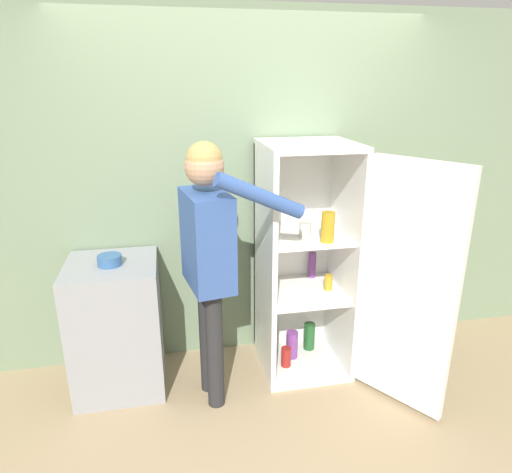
{
  "coord_description": "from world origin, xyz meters",
  "views": [
    {
      "loc": [
        -0.58,
        -2.26,
        2.08
      ],
      "look_at": [
        -0.0,
        0.62,
        1.05
      ],
      "focal_mm": 32.0,
      "sensor_mm": 36.0,
      "label": 1
    }
  ],
  "objects": [
    {
      "name": "wall_back",
      "position": [
        0.0,
        0.98,
        1.27
      ],
      "size": [
        7.0,
        0.06,
        2.55
      ],
      "color": "gray",
      "rests_on": "ground_plane"
    },
    {
      "name": "person",
      "position": [
        -0.35,
        0.37,
        1.11
      ],
      "size": [
        0.73,
        0.57,
        1.74
      ],
      "color": "#262628",
      "rests_on": "ground_plane"
    },
    {
      "name": "counter",
      "position": [
        -0.98,
        0.64,
        0.46
      ],
      "size": [
        0.59,
        0.58,
        0.93
      ],
      "color": "gray",
      "rests_on": "ground_plane"
    },
    {
      "name": "bowl",
      "position": [
        -0.97,
        0.62,
        0.96
      ],
      "size": [
        0.16,
        0.16,
        0.07
      ],
      "color": "#335B8E",
      "rests_on": "counter"
    },
    {
      "name": "refrigerator",
      "position": [
        0.47,
        0.55,
        0.82
      ],
      "size": [
        1.0,
        1.13,
        1.68
      ],
      "color": "white",
      "rests_on": "ground_plane"
    },
    {
      "name": "ground_plane",
      "position": [
        0.0,
        0.0,
        0.0
      ],
      "size": [
        12.0,
        12.0,
        0.0
      ],
      "primitive_type": "plane",
      "color": "tan"
    }
  ]
}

